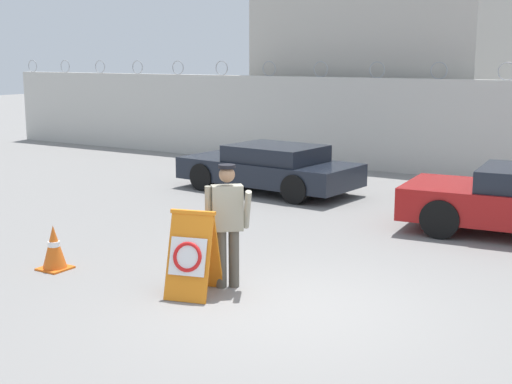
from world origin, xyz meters
name	(u,v)px	position (x,y,z in m)	size (l,w,h in m)	color
ground_plane	(290,307)	(0.00, 0.00, 0.00)	(90.00, 90.00, 0.00)	gray
perimeter_wall	(503,131)	(0.00, 11.15, 1.31)	(36.00, 0.30, 3.07)	beige
building_block	(386,68)	(-4.69, 14.75, 2.83)	(7.26, 5.44, 5.66)	#B2ADA3
barricade_sign	(192,253)	(-1.37, -0.26, 0.59)	(0.78, 0.89, 1.18)	orange
security_guard	(227,220)	(-1.16, 0.27, 0.98)	(0.65, 0.49, 1.75)	#514C42
traffic_cone_near	(54,248)	(-3.89, -0.44, 0.34)	(0.43, 0.43, 0.69)	orange
parked_car_front_coupe	(270,168)	(-4.36, 6.77, 0.58)	(4.50, 2.20, 1.14)	black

